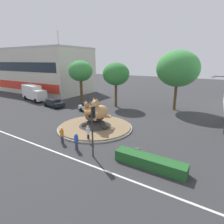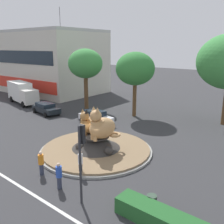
{
  "view_description": "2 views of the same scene",
  "coord_description": "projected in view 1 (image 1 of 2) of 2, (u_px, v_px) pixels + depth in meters",
  "views": [
    {
      "loc": [
        13.84,
        -17.63,
        8.37
      ],
      "look_at": [
        2.51,
        0.08,
        2.49
      ],
      "focal_mm": 29.7,
      "sensor_mm": 36.0,
      "label": 1
    },
    {
      "loc": [
        13.57,
        -14.5,
        8.68
      ],
      "look_at": [
        0.95,
        0.96,
        3.42
      ],
      "focal_mm": 40.21,
      "sensor_mm": 36.0,
      "label": 2
    }
  ],
  "objects": [
    {
      "name": "third_tree_left",
      "position": [
        81.0,
        71.0,
        36.14
      ],
      "size": [
        4.71,
        4.71,
        8.38
      ],
      "color": "brown",
      "rests_on": "ground"
    },
    {
      "name": "hatchback_near_shophouse",
      "position": [
        91.0,
        107.0,
        30.94
      ],
      "size": [
        4.52,
        2.51,
        1.55
      ],
      "rotation": [
        0.0,
        0.0,
        -0.14
      ],
      "color": "silver",
      "rests_on": "ground"
    },
    {
      "name": "cat_statue_tabby",
      "position": [
        89.0,
        110.0,
        23.56
      ],
      "size": [
        1.36,
        2.16,
        2.19
      ],
      "rotation": [
        0.0,
        0.0,
        -1.58
      ],
      "color": "#9E703D",
      "rests_on": "roundabout_island"
    },
    {
      "name": "delivery_box_truck",
      "position": [
        34.0,
        92.0,
        39.68
      ],
      "size": [
        7.76,
        3.55,
        3.25
      ],
      "rotation": [
        0.0,
        0.0,
        -0.19
      ],
      "color": "silver",
      "rests_on": "ground"
    },
    {
      "name": "roundabout_island",
      "position": [
        95.0,
        125.0,
        23.61
      ],
      "size": [
        9.48,
        9.48,
        1.44
      ],
      "color": "gray",
      "rests_on": "ground"
    },
    {
      "name": "traffic_light_mast",
      "position": [
        93.0,
        122.0,
        15.95
      ],
      "size": [
        0.35,
        0.46,
        4.63
      ],
      "rotation": [
        0.0,
        0.0,
        1.72
      ],
      "color": "#2D2D33",
      "rests_on": "ground"
    },
    {
      "name": "pedestrian_white_shirt",
      "position": [
        88.0,
        133.0,
        19.53
      ],
      "size": [
        0.33,
        0.33,
        1.8
      ],
      "rotation": [
        0.0,
        0.0,
        5.57
      ],
      "color": "black",
      "rests_on": "ground"
    },
    {
      "name": "pedestrian_blue_shirt",
      "position": [
        76.0,
        141.0,
        17.74
      ],
      "size": [
        0.39,
        0.39,
        1.76
      ],
      "rotation": [
        0.0,
        0.0,
        5.06
      ],
      "color": "#33384C",
      "rests_on": "ground"
    },
    {
      "name": "broadleaf_tree_behind_island",
      "position": [
        116.0,
        74.0,
        33.27
      ],
      "size": [
        4.79,
        4.79,
        8.05
      ],
      "color": "brown",
      "rests_on": "ground"
    },
    {
      "name": "pedestrian_orange_shirt",
      "position": [
        62.0,
        135.0,
        19.27
      ],
      "size": [
        0.39,
        0.39,
        1.73
      ],
      "rotation": [
        0.0,
        0.0,
        5.45
      ],
      "color": "#33384C",
      "rests_on": "ground"
    },
    {
      "name": "second_tree_near_tower",
      "position": [
        178.0,
        69.0,
        30.69
      ],
      "size": [
        7.03,
        7.03,
        10.05
      ],
      "color": "brown",
      "rests_on": "ground"
    },
    {
      "name": "cat_statue_calico",
      "position": [
        99.0,
        111.0,
        22.46
      ],
      "size": [
        2.17,
        2.74,
        2.71
      ],
      "rotation": [
        0.0,
        0.0,
        -1.8
      ],
      "color": "tan",
      "rests_on": "roundabout_island"
    },
    {
      "name": "lane_centreline",
      "position": [
        50.0,
        150.0,
        17.93
      ],
      "size": [
        112.0,
        0.2,
        0.01
      ],
      "primitive_type": "cube",
      "color": "silver",
      "rests_on": "ground"
    },
    {
      "name": "litter_bin",
      "position": [
        137.0,
        153.0,
        16.42
      ],
      "size": [
        0.56,
        0.56,
        0.9
      ],
      "color": "#2D4233",
      "rests_on": "ground"
    },
    {
      "name": "ground_plane",
      "position": [
        95.0,
        128.0,
        23.74
      ],
      "size": [
        160.0,
        160.0,
        0.0
      ],
      "primitive_type": "plane",
      "color": "#333335"
    },
    {
      "name": "shophouse_block",
      "position": [
        45.0,
        70.0,
        50.64
      ],
      "size": [
        25.24,
        13.68,
        15.67
      ],
      "rotation": [
        0.0,
        0.0,
        0.03
      ],
      "color": "beige",
      "rests_on": "ground"
    },
    {
      "name": "parked_car_right",
      "position": [
        54.0,
        103.0,
        34.48
      ],
      "size": [
        4.82,
        2.56,
        1.43
      ],
      "rotation": [
        0.0,
        0.0,
        -0.15
      ],
      "color": "black",
      "rests_on": "ground"
    },
    {
      "name": "clipped_hedge_strip",
      "position": [
        150.0,
        162.0,
        14.97
      ],
      "size": [
        5.87,
        1.2,
        0.9
      ],
      "primitive_type": "cube",
      "color": "#235B28",
      "rests_on": "ground"
    }
  ]
}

